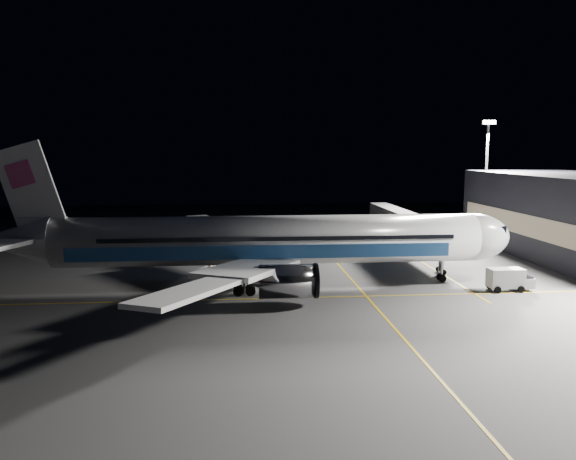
% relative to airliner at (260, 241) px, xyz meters
% --- Properties ---
extents(ground, '(200.00, 200.00, 0.00)m').
position_rel_airliner_xyz_m(ground, '(1.08, 0.00, -5.16)').
color(ground, '#4C4C4F').
rests_on(ground, ground).
extents(guide_line_main, '(0.25, 80.00, 0.01)m').
position_rel_airliner_xyz_m(guide_line_main, '(11.08, 0.00, -5.16)').
color(guide_line_main, gold).
rests_on(guide_line_main, ground).
extents(guide_line_cross, '(70.00, 0.25, 0.01)m').
position_rel_airliner_xyz_m(guide_line_cross, '(1.08, -6.00, -5.16)').
color(guide_line_cross, gold).
rests_on(guide_line_cross, ground).
extents(guide_line_side, '(0.25, 40.00, 0.01)m').
position_rel_airliner_xyz_m(guide_line_side, '(23.08, 10.00, -5.16)').
color(guide_line_side, gold).
rests_on(guide_line_side, ground).
extents(airliner, '(61.48, 54.22, 16.64)m').
position_rel_airliner_xyz_m(airliner, '(0.00, 0.00, 0.00)').
color(airliner, silver).
rests_on(airliner, ground).
extents(jet_bridge, '(3.60, 34.40, 6.30)m').
position_rel_airliner_xyz_m(jet_bridge, '(23.08, 18.06, -0.58)').
color(jet_bridge, '#B2B2B7').
rests_on(jet_bridge, ground).
extents(floodlight_mast_north, '(2.40, 0.68, 20.70)m').
position_rel_airliner_xyz_m(floodlight_mast_north, '(41.08, 31.99, 7.21)').
color(floodlight_mast_north, '#59595E').
rests_on(floodlight_mast_north, ground).
extents(service_truck, '(4.97, 2.26, 2.53)m').
position_rel_airliner_xyz_m(service_truck, '(27.45, -5.06, -3.81)').
color(service_truck, silver).
rests_on(service_truck, ground).
extents(baggage_tug, '(2.45, 2.06, 1.64)m').
position_rel_airliner_xyz_m(baggage_tug, '(-5.96, 16.11, -4.41)').
color(baggage_tug, black).
rests_on(baggage_tug, ground).
extents(safety_cone_a, '(0.36, 0.36, 0.54)m').
position_rel_airliner_xyz_m(safety_cone_a, '(-3.45, 5.17, -4.89)').
color(safety_cone_a, '#E93A09').
rests_on(safety_cone_a, ground).
extents(safety_cone_b, '(0.42, 0.42, 0.64)m').
position_rel_airliner_xyz_m(safety_cone_b, '(7.08, 14.00, -4.85)').
color(safety_cone_b, '#E93A09').
rests_on(safety_cone_b, ground).
extents(safety_cone_c, '(0.40, 0.40, 0.59)m').
position_rel_airliner_xyz_m(safety_cone_c, '(-6.40, 11.78, -4.87)').
color(safety_cone_c, '#E93A09').
rests_on(safety_cone_c, ground).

